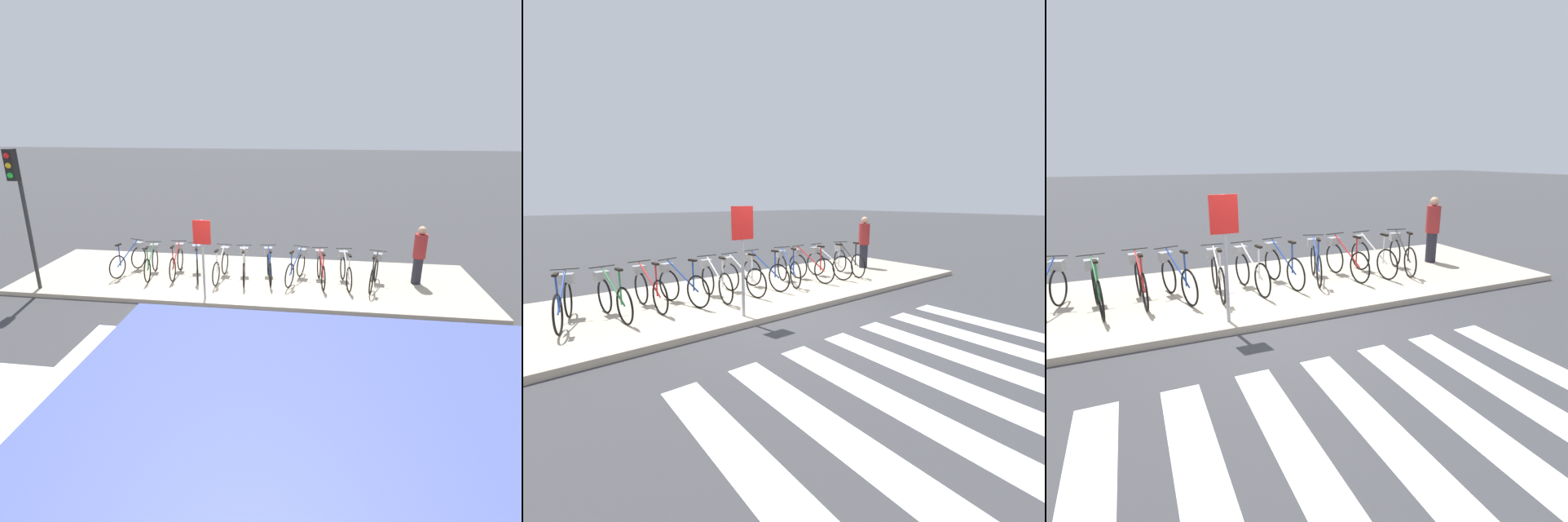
% 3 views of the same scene
% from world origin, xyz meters
% --- Properties ---
extents(ground_plane, '(120.00, 120.00, 0.00)m').
position_xyz_m(ground_plane, '(0.00, 0.00, 0.00)').
color(ground_plane, '#38383A').
extents(sidewalk, '(12.95, 3.78, 0.12)m').
position_xyz_m(sidewalk, '(0.00, 1.89, 0.06)').
color(sidewalk, '#B7A88E').
rests_on(sidewalk, ground_plane).
extents(road_crosswalk, '(5.85, 8.00, 0.01)m').
position_xyz_m(road_crosswalk, '(0.00, -5.24, 0.00)').
color(road_crosswalk, silver).
rests_on(road_crosswalk, ground_plane).
extents(parked_bicycle_0, '(0.57, 1.57, 0.99)m').
position_xyz_m(parked_bicycle_0, '(-3.54, 1.87, 0.56)').
color(parked_bicycle_0, black).
rests_on(parked_bicycle_0, sidewalk).
extents(parked_bicycle_1, '(0.46, 1.60, 0.99)m').
position_xyz_m(parked_bicycle_1, '(-2.80, 1.71, 0.56)').
color(parked_bicycle_1, black).
rests_on(parked_bicycle_1, sidewalk).
extents(parked_bicycle_2, '(0.46, 1.61, 0.99)m').
position_xyz_m(parked_bicycle_2, '(-2.09, 1.89, 0.56)').
color(parked_bicycle_2, black).
rests_on(parked_bicycle_2, sidewalk).
extents(parked_bicycle_3, '(0.61, 1.56, 0.99)m').
position_xyz_m(parked_bicycle_3, '(-1.46, 1.81, 0.56)').
color(parked_bicycle_3, black).
rests_on(parked_bicycle_3, sidewalk).
extents(parked_bicycle_4, '(0.46, 1.61, 0.99)m').
position_xyz_m(parked_bicycle_4, '(-0.72, 1.72, 0.56)').
color(parked_bicycle_4, black).
rests_on(parked_bicycle_4, sidewalk).
extents(parked_bicycle_5, '(0.46, 1.60, 0.99)m').
position_xyz_m(parked_bicycle_5, '(-0.06, 1.72, 0.56)').
color(parked_bicycle_5, black).
rests_on(parked_bicycle_5, sidewalk).
extents(parked_bicycle_6, '(0.47, 1.59, 0.99)m').
position_xyz_m(parked_bicycle_6, '(0.64, 1.84, 0.56)').
color(parked_bicycle_6, black).
rests_on(parked_bicycle_6, sidewalk).
extents(parked_bicycle_7, '(0.61, 1.55, 0.99)m').
position_xyz_m(parked_bicycle_7, '(1.43, 1.84, 0.56)').
color(parked_bicycle_7, black).
rests_on(parked_bicycle_7, sidewalk).
extents(parked_bicycle_8, '(0.46, 1.60, 0.99)m').
position_xyz_m(parked_bicycle_8, '(2.10, 1.78, 0.56)').
color(parked_bicycle_8, black).
rests_on(parked_bicycle_8, sidewalk).
extents(parked_bicycle_9, '(0.46, 1.60, 0.99)m').
position_xyz_m(parked_bicycle_9, '(2.78, 1.77, 0.56)').
color(parked_bicycle_9, black).
rests_on(parked_bicycle_9, sidewalk).
extents(parked_bicycle_10, '(0.57, 1.57, 0.99)m').
position_xyz_m(parked_bicycle_10, '(3.55, 1.70, 0.56)').
color(parked_bicycle_10, black).
rests_on(parked_bicycle_10, sidewalk).
extents(pedestrian, '(0.34, 0.34, 1.64)m').
position_xyz_m(pedestrian, '(4.76, 2.07, 0.98)').
color(pedestrian, '#23232D').
rests_on(pedestrian, sidewalk).
extents(traffic_light, '(0.24, 0.40, 3.67)m').
position_xyz_m(traffic_light, '(-5.47, 0.24, 2.76)').
color(traffic_light, '#2D2D2D').
rests_on(traffic_light, sidewalk).
extents(sign_post, '(0.44, 0.07, 2.05)m').
position_xyz_m(sign_post, '(-0.84, 0.29, 1.52)').
color(sign_post, '#99999E').
rests_on(sign_post, sidewalk).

